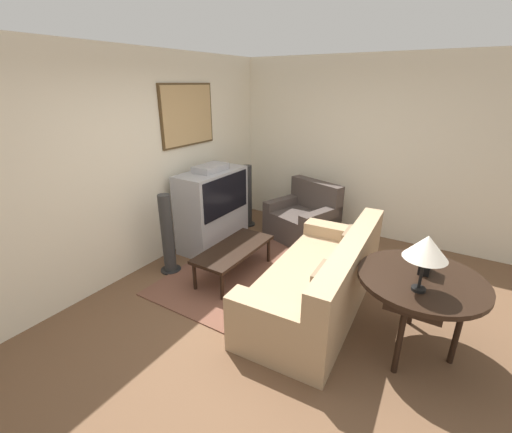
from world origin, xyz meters
name	(u,v)px	position (x,y,z in m)	size (l,w,h in m)	color
ground_plane	(285,316)	(0.00, 0.00, 0.00)	(12.00, 12.00, 0.00)	brown
wall_back	(134,166)	(0.02, 2.13, 1.36)	(12.00, 0.10, 2.70)	beige
wall_right	(367,150)	(2.63, 0.00, 1.35)	(0.06, 12.00, 2.70)	beige
area_rug	(240,270)	(0.54, 0.94, 0.01)	(2.22, 1.42, 0.01)	brown
tv	(213,208)	(0.98, 1.72, 0.58)	(1.10, 0.53, 1.23)	#9E9EA3
couch	(320,282)	(0.37, -0.22, 0.30)	(2.18, 1.05, 0.85)	tan
armchair	(303,220)	(1.92, 0.68, 0.30)	(1.06, 1.14, 0.88)	#473D38
coffee_table	(234,250)	(0.41, 0.94, 0.35)	(1.14, 0.50, 0.39)	black
console_table	(421,284)	(0.21, -1.19, 0.68)	(1.06, 1.06, 0.75)	black
table_lamp	(427,248)	(-0.02, -1.18, 1.13)	(0.33, 0.33, 0.48)	black
mantel_clock	(426,260)	(0.32, -1.18, 0.87)	(0.17, 0.10, 0.23)	black
speaker_tower_left	(168,236)	(0.06, 1.72, 0.49)	(0.26, 0.26, 1.04)	black
speaker_tower_right	(247,197)	(1.90, 1.72, 0.49)	(0.26, 0.26, 1.04)	black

